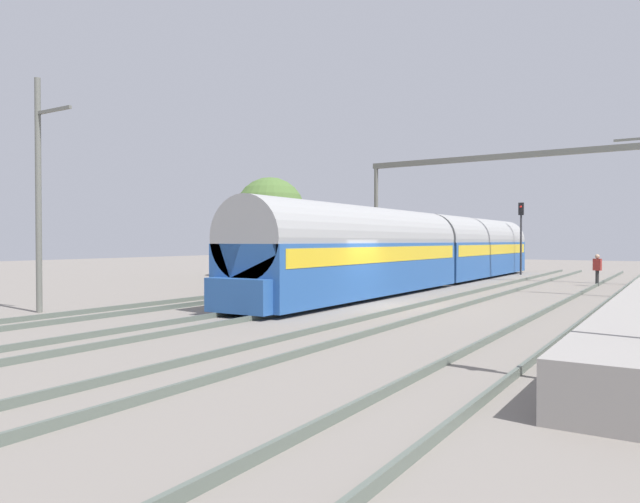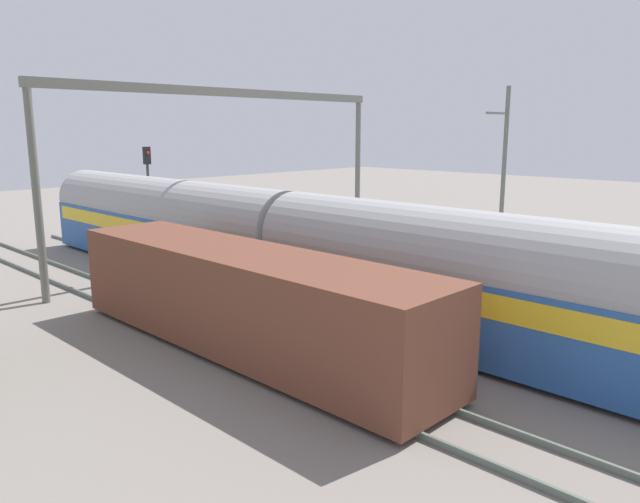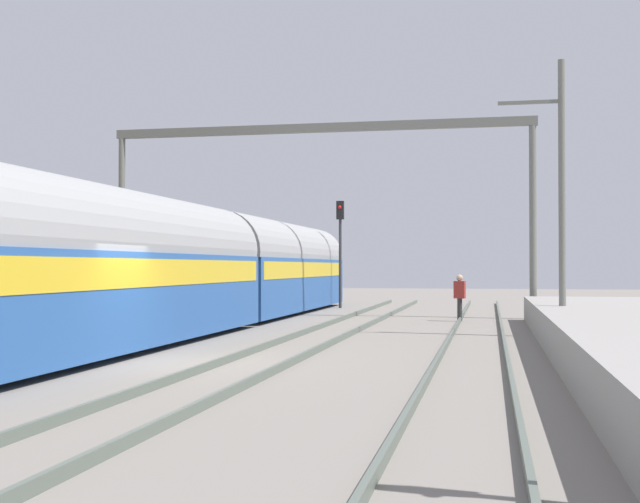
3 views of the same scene
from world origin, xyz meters
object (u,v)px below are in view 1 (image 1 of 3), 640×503
(passenger_train, at_px, (430,250))
(railway_signal_far, at_px, (521,229))
(freight_car, at_px, (336,259))
(person_crossing, at_px, (597,267))
(catenary_gantry, at_px, (499,185))

(passenger_train, relative_size, railway_signal_far, 6.29)
(freight_car, bearing_deg, person_crossing, 29.27)
(freight_car, relative_size, person_crossing, 7.51)
(catenary_gantry, bearing_deg, railway_signal_far, 92.19)
(person_crossing, bearing_deg, freight_car, -137.74)
(passenger_train, height_order, catenary_gantry, catenary_gantry)
(person_crossing, height_order, railway_signal_far, railway_signal_far)
(freight_car, bearing_deg, catenary_gantry, 53.64)
(person_crossing, bearing_deg, catenary_gantry, 174.24)
(person_crossing, bearing_deg, railway_signal_far, 137.52)
(freight_car, distance_m, person_crossing, 14.14)
(freight_car, height_order, person_crossing, freight_car)
(person_crossing, relative_size, catenary_gantry, 0.10)
(person_crossing, distance_m, railway_signal_far, 10.93)
(passenger_train, relative_size, catenary_gantry, 1.88)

